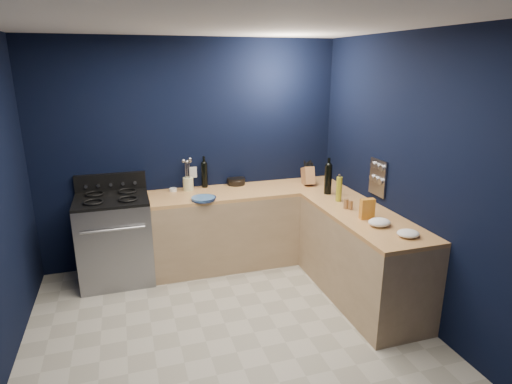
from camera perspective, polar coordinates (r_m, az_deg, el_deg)
name	(u,v)px	position (r m, az deg, el deg)	size (l,w,h in m)	color
floor	(230,338)	(4.01, -3.42, -18.79)	(3.50, 3.50, 0.02)	#ABA696
ceiling	(224,20)	(3.27, -4.27, 21.83)	(3.50, 3.50, 0.02)	silver
wall_back	(192,154)	(5.09, -8.52, 5.07)	(3.50, 0.02, 2.60)	black
wall_right	(415,179)	(4.17, 20.38, 1.58)	(0.02, 3.50, 2.60)	black
wall_front	(327,317)	(1.90, 9.43, -16.02)	(3.50, 0.02, 2.60)	black
cab_back	(249,227)	(5.16, -0.92, -4.68)	(2.30, 0.63, 0.86)	tan
top_back	(249,191)	(5.01, -0.94, 0.11)	(2.30, 0.63, 0.04)	#9C6432
cab_right	(361,258)	(4.51, 13.73, -8.51)	(0.63, 1.67, 0.86)	tan
top_right	(364,216)	(4.34, 14.14, -3.12)	(0.63, 1.67, 0.04)	#9C6432
gas_range	(115,240)	(4.96, -18.18, -6.12)	(0.76, 0.66, 0.92)	gray
oven_door	(116,253)	(4.67, -18.17, -7.69)	(0.59, 0.02, 0.42)	black
cooktop	(111,199)	(4.80, -18.69, -0.88)	(0.76, 0.66, 0.03)	black
backguard	(111,182)	(5.06, -18.77, 1.24)	(0.76, 0.06, 0.20)	black
spice_panel	(378,178)	(4.62, 15.90, 1.86)	(0.02, 0.28, 0.38)	gray
wall_outlet	(193,172)	(5.12, -8.38, 2.61)	(0.09, 0.02, 0.13)	white
plate_stack	(203,199)	(4.66, -7.03, -0.88)	(0.26, 0.26, 0.03)	#2B628D
ramekin	(173,190)	(5.03, -10.95, 0.31)	(0.09, 0.09, 0.03)	white
utensil_crock	(188,184)	(5.02, -9.00, 1.06)	(0.12, 0.12, 0.15)	beige
wine_bottle_back	(204,175)	(5.10, -6.87, 2.24)	(0.07, 0.07, 0.29)	black
lemon_basket	(236,181)	(5.21, -2.66, 1.44)	(0.22, 0.22, 0.08)	black
knife_block	(308,176)	(5.23, 6.92, 2.13)	(0.12, 0.19, 0.21)	#9C693B
wine_bottle_right	(328,179)	(4.87, 9.56, 1.66)	(0.08, 0.08, 0.33)	black
oil_bottle	(339,189)	(4.64, 10.97, 0.38)	(0.06, 0.06, 0.27)	#999822
spice_jar_near	(346,204)	(4.43, 11.86, -1.54)	(0.05, 0.05, 0.10)	olive
spice_jar_far	(350,205)	(4.43, 12.43, -1.67)	(0.05, 0.05, 0.09)	olive
crouton_bag	(367,209)	(4.18, 14.56, -2.19)	(0.13, 0.06, 0.20)	#A30911
towel_front	(379,222)	(4.05, 16.08, -3.89)	(0.21, 0.18, 0.07)	white
towel_end	(408,233)	(3.88, 19.57, -5.22)	(0.19, 0.17, 0.06)	white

